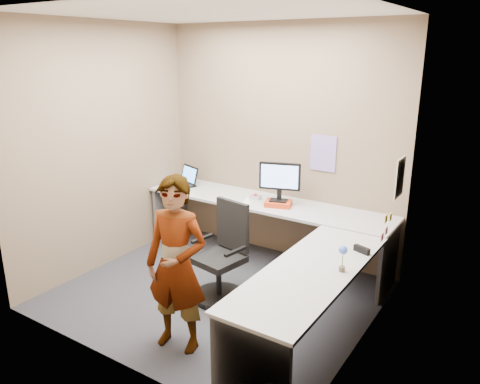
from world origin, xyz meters
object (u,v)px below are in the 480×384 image
Objects in this scene: person at (177,265)px; desk at (273,238)px; office_chair at (223,261)px; monitor at (280,178)px.

desk is at bearing 70.59° from person.
office_chair is (-0.35, -0.38, -0.19)m from desk.
person is at bearing -98.90° from desk.
desk is at bearing -85.12° from monitor.
office_chair is at bearing -132.20° from desk.
office_chair is at bearing -114.91° from monitor.
monitor is 1.81m from person.
desk is 6.73× the size of monitor.
office_chair reaches higher than desk.
desk is 3.09× the size of office_chair.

